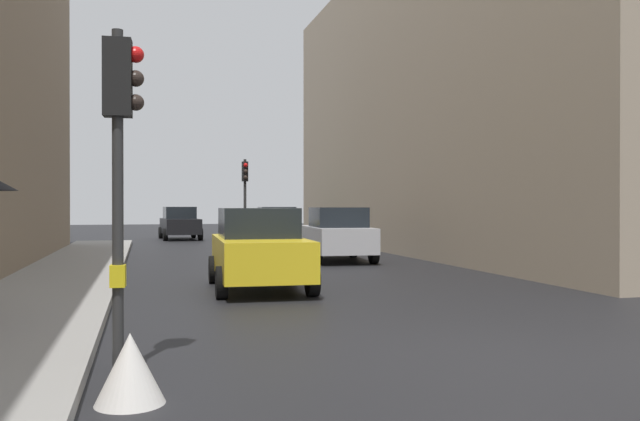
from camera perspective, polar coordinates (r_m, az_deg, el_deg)
The scene contains 10 objects.
ground_plane at distance 8.59m, azimuth 15.29°, elevation -11.77°, with size 120.00×120.00×0.00m, color black.
sidewalk_kerb at distance 13.50m, azimuth -22.71°, elevation -6.99°, with size 2.53×40.00×0.16m, color gray.
building_facade_right at distance 29.00m, azimuth 16.74°, elevation 8.77°, with size 12.00×26.75×12.07m, color gray.
traffic_light_near_left at distance 7.55m, azimuth -16.77°, elevation 6.10°, with size 0.44×0.26×3.71m.
traffic_light_far_median at distance 28.47m, azimuth -6.44°, elevation 2.02°, with size 0.24×0.43×3.79m.
car_yellow_taxi at distance 14.54m, azimuth -5.26°, elevation -3.27°, with size 2.17×4.28×1.76m.
car_silver_hatchback at distance 21.89m, azimuth 1.44°, elevation -2.04°, with size 2.24×4.31×1.76m.
car_green_estate at distance 32.00m, azimuth -3.79°, elevation -1.27°, with size 2.21×4.30×1.76m.
car_dark_suv at distance 36.74m, azimuth -11.92°, elevation -1.06°, with size 2.22×4.30×1.76m.
warning_sign_triangle at distance 6.46m, azimuth -15.96°, elevation -12.88°, with size 0.64×0.64×0.65m, color silver.
Camera 1 is at (-4.21, -7.26, 1.81)m, focal length 37.35 mm.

